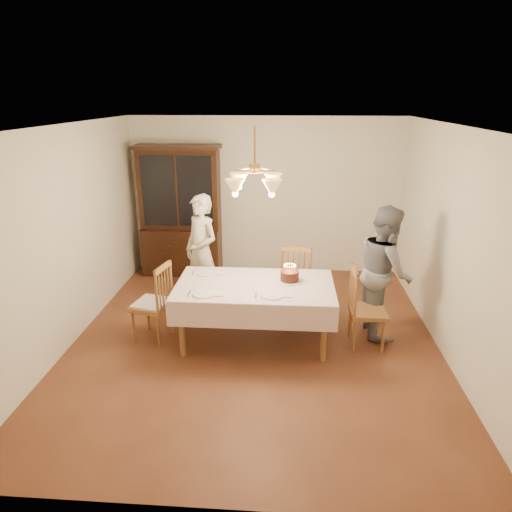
# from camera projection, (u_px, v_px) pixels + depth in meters

# --- Properties ---
(ground) EXTENTS (5.00, 5.00, 0.00)m
(ground) POSITION_uv_depth(u_px,v_px,m) (255.00, 340.00, 5.74)
(ground) COLOR #5A2C19
(ground) RESTS_ON ground
(room_shell) EXTENTS (5.00, 5.00, 5.00)m
(room_shell) POSITION_uv_depth(u_px,v_px,m) (255.00, 218.00, 5.21)
(room_shell) COLOR white
(room_shell) RESTS_ON ground
(dining_table) EXTENTS (1.90, 1.10, 0.76)m
(dining_table) POSITION_uv_depth(u_px,v_px,m) (255.00, 290.00, 5.51)
(dining_table) COLOR brown
(dining_table) RESTS_ON ground
(china_hutch) EXTENTS (1.38, 0.54, 2.16)m
(china_hutch) POSITION_uv_depth(u_px,v_px,m) (181.00, 214.00, 7.61)
(china_hutch) COLOR black
(china_hutch) RESTS_ON ground
(chair_far_side) EXTENTS (0.51, 0.49, 1.00)m
(chair_far_side) POSITION_uv_depth(u_px,v_px,m) (297.00, 281.00, 6.41)
(chair_far_side) COLOR brown
(chair_far_side) RESTS_ON ground
(chair_left_end) EXTENTS (0.51, 0.52, 1.00)m
(chair_left_end) POSITION_uv_depth(u_px,v_px,m) (152.00, 305.00, 5.65)
(chair_left_end) COLOR brown
(chair_left_end) RESTS_ON ground
(chair_right_end) EXTENTS (0.43, 0.45, 1.00)m
(chair_right_end) POSITION_uv_depth(u_px,v_px,m) (367.00, 312.00, 5.49)
(chair_right_end) COLOR brown
(chair_right_end) RESTS_ON ground
(elderly_woman) EXTENTS (0.70, 0.69, 1.63)m
(elderly_woman) POSITION_uv_depth(u_px,v_px,m) (202.00, 251.00, 6.46)
(elderly_woman) COLOR white
(elderly_woman) RESTS_ON ground
(adult_in_grey) EXTENTS (0.67, 0.84, 1.66)m
(adult_in_grey) POSITION_uv_depth(u_px,v_px,m) (385.00, 271.00, 5.70)
(adult_in_grey) COLOR slate
(adult_in_grey) RESTS_ON ground
(birthday_cake) EXTENTS (0.30, 0.30, 0.22)m
(birthday_cake) POSITION_uv_depth(u_px,v_px,m) (290.00, 277.00, 5.55)
(birthday_cake) COLOR white
(birthday_cake) RESTS_ON dining_table
(place_setting_near_left) EXTENTS (0.41, 0.27, 0.02)m
(place_setting_near_left) POSITION_uv_depth(u_px,v_px,m) (205.00, 294.00, 5.21)
(place_setting_near_left) COLOR white
(place_setting_near_left) RESTS_ON dining_table
(place_setting_near_right) EXTENTS (0.42, 0.27, 0.02)m
(place_setting_near_right) POSITION_uv_depth(u_px,v_px,m) (273.00, 295.00, 5.18)
(place_setting_near_right) COLOR white
(place_setting_near_right) RESTS_ON dining_table
(place_setting_far_left) EXTENTS (0.39, 0.24, 0.02)m
(place_setting_far_left) POSITION_uv_depth(u_px,v_px,m) (207.00, 273.00, 5.82)
(place_setting_far_left) COLOR white
(place_setting_far_left) RESTS_ON dining_table
(chandelier) EXTENTS (0.62, 0.62, 0.73)m
(chandelier) POSITION_uv_depth(u_px,v_px,m) (255.00, 184.00, 5.08)
(chandelier) COLOR #BF8C3F
(chandelier) RESTS_ON ground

